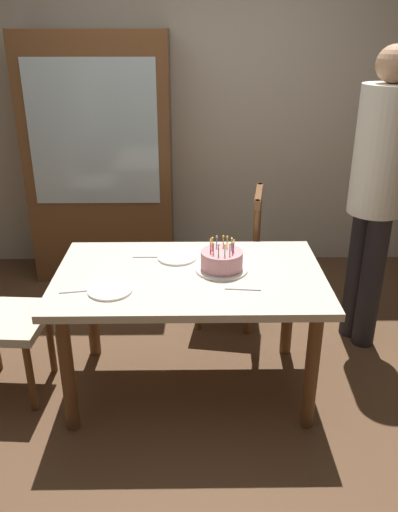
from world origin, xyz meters
TOP-DOWN VIEW (x-y plane):
  - ground at (0.00, 0.00)m, footprint 6.40×6.40m
  - back_wall at (0.00, 1.85)m, footprint 6.40×0.10m
  - dining_table at (0.00, 0.00)m, footprint 1.41×0.87m
  - birthday_cake at (0.17, 0.04)m, footprint 0.28×0.28m
  - plate_near_celebrant at (-0.39, -0.20)m, footprint 0.22×0.22m
  - plate_far_side at (-0.07, 0.20)m, footprint 0.22×0.22m
  - fork_near_celebrant at (-0.55, -0.20)m, footprint 0.18×0.05m
  - fork_far_side at (-0.23, 0.21)m, footprint 0.18×0.02m
  - fork_near_guest at (0.26, -0.18)m, footprint 0.18×0.04m
  - chair_spindle_back at (0.28, 0.75)m, footprint 0.51×0.51m
  - person_guest at (1.11, 0.49)m, footprint 0.32×0.32m
  - china_cabinet at (-0.70, 1.56)m, footprint 1.10×0.45m

SIDE VIEW (x-z plane):
  - ground at x=0.00m, z-range 0.00..0.00m
  - chair_spindle_back at x=0.28m, z-range -0.02..0.93m
  - dining_table at x=0.00m, z-range 0.26..0.99m
  - fork_near_celebrant at x=-0.55m, z-range 0.72..0.73m
  - fork_far_side at x=-0.23m, z-range 0.72..0.73m
  - fork_near_guest at x=0.26m, z-range 0.72..0.73m
  - plate_near_celebrant at x=-0.39m, z-range 0.72..0.74m
  - plate_far_side at x=-0.07m, z-range 0.72..0.74m
  - birthday_cake at x=0.17m, z-range 0.69..0.86m
  - china_cabinet at x=-0.70m, z-range 0.00..1.90m
  - person_guest at x=1.11m, z-range 0.14..1.97m
  - back_wall at x=0.00m, z-range 0.00..2.60m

